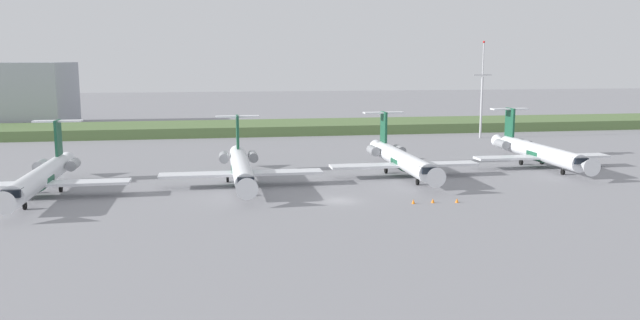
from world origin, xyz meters
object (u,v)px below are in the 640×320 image
object	(u,v)px
regional_jet_fourth	(537,151)
safety_cone_rear_marker	(457,200)
antenna_mast	(482,98)
regional_jet_second	(241,167)
safety_cone_mid_marker	(433,201)
regional_jet_nearest	(41,177)
safety_cone_front_marker	(413,202)
regional_jet_third	(401,159)

from	to	relation	value
regional_jet_fourth	safety_cone_rear_marker	xyz separation A→B (m)	(-23.51, -23.59, -2.26)
safety_cone_rear_marker	antenna_mast	bearing A→B (deg)	63.92
regional_jet_second	safety_cone_rear_marker	size ratio (longest dim) A/B	56.36
safety_cone_mid_marker	regional_jet_nearest	bearing A→B (deg)	165.45
safety_cone_front_marker	safety_cone_rear_marker	xyz separation A→B (m)	(5.57, -0.31, 0.00)
regional_jet_fourth	safety_cone_front_marker	bearing A→B (deg)	-141.32
safety_cone_rear_marker	safety_cone_front_marker	bearing A→B (deg)	176.82
safety_cone_front_marker	safety_cone_mid_marker	distance (m)	2.55
regional_jet_nearest	regional_jet_second	bearing A→B (deg)	7.18
regional_jet_second	regional_jet_third	distance (m)	24.93
antenna_mast	safety_cone_front_marker	xyz separation A→B (m)	(-35.88, -61.62, -8.81)
regional_jet_third	antenna_mast	xyz separation A→B (m)	(31.62, 42.33, 6.55)
regional_jet_nearest	safety_cone_mid_marker	bearing A→B (deg)	-14.55
regional_jet_second	antenna_mast	size ratio (longest dim) A/B	1.42
regional_jet_nearest	safety_cone_rear_marker	bearing A→B (deg)	-14.13
safety_cone_mid_marker	antenna_mast	bearing A→B (deg)	61.57
safety_cone_front_marker	safety_cone_rear_marker	size ratio (longest dim) A/B	1.00
regional_jet_fourth	regional_jet_third	bearing A→B (deg)	-170.87
regional_jet_second	safety_cone_rear_marker	bearing A→B (deg)	-32.26
antenna_mast	safety_cone_rear_marker	world-z (taller)	antenna_mast
regional_jet_fourth	antenna_mast	xyz separation A→B (m)	(6.81, 38.35, 6.55)
regional_jet_nearest	safety_cone_rear_marker	distance (m)	53.88
regional_jet_third	safety_cone_front_marker	distance (m)	19.88
safety_cone_front_marker	safety_cone_rear_marker	world-z (taller)	same
regional_jet_second	regional_jet_third	xyz separation A→B (m)	(24.73, 3.16, 0.00)
regional_jet_third	safety_cone_rear_marker	bearing A→B (deg)	-86.18
regional_jet_second	safety_cone_front_marker	world-z (taller)	regional_jet_second
regional_jet_fourth	safety_cone_front_marker	distance (m)	37.31
regional_jet_third	antenna_mast	world-z (taller)	antenna_mast
antenna_mast	safety_cone_rear_marker	size ratio (longest dim) A/B	39.69
safety_cone_front_marker	safety_cone_mid_marker	xyz separation A→B (m)	(2.55, 0.06, 0.00)
regional_jet_third	regional_jet_fourth	distance (m)	25.13
antenna_mast	safety_cone_front_marker	bearing A→B (deg)	-120.21
regional_jet_fourth	safety_cone_mid_marker	world-z (taller)	regional_jet_fourth
regional_jet_second	safety_cone_mid_marker	xyz separation A→B (m)	(23.03, -16.06, -2.26)
safety_cone_mid_marker	safety_cone_rear_marker	bearing A→B (deg)	-7.09
regional_jet_third	safety_cone_front_marker	bearing A→B (deg)	-102.45
regional_jet_nearest	regional_jet_fourth	bearing A→B (deg)	7.86
regional_jet_nearest	regional_jet_third	distance (m)	51.30
safety_cone_mid_marker	safety_cone_front_marker	bearing A→B (deg)	-178.54
antenna_mast	safety_cone_front_marker	world-z (taller)	antenna_mast
regional_jet_nearest	safety_cone_rear_marker	size ratio (longest dim) A/B	56.36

